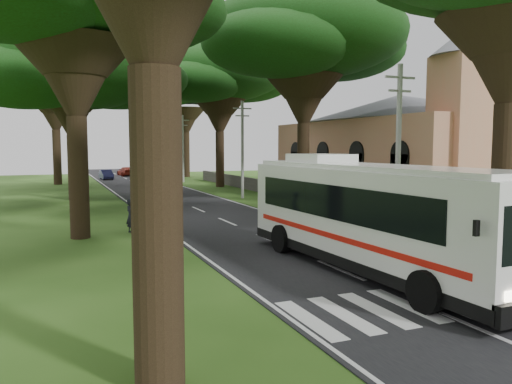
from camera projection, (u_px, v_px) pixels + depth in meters
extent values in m
plane|color=#2A4D16|center=(375.00, 285.00, 15.48)|extent=(140.00, 140.00, 0.00)
cube|color=black|center=(181.00, 202.00, 38.50)|extent=(8.00, 120.00, 0.04)
cube|color=silver|center=(418.00, 304.00, 13.64)|extent=(8.00, 3.00, 0.01)
cube|color=#383533|center=(291.00, 192.00, 40.94)|extent=(0.35, 50.00, 1.20)
cube|color=tan|center=(397.00, 159.00, 42.27)|extent=(12.00, 22.00, 6.40)
pyramid|color=#595960|center=(398.00, 95.00, 41.78)|extent=(14.00, 24.00, 2.20)
cube|color=tan|center=(460.00, 135.00, 31.76)|extent=(3.00, 3.00, 10.00)
cone|color=#595960|center=(463.00, 42.00, 31.23)|extent=(4.00, 4.00, 1.60)
cylinder|color=gray|center=(398.00, 153.00, 22.73)|extent=(0.24, 0.24, 8.00)
cube|color=gray|center=(400.00, 77.00, 22.42)|extent=(1.60, 0.10, 0.10)
cube|color=gray|center=(400.00, 91.00, 22.47)|extent=(1.20, 0.10, 0.10)
cylinder|color=gray|center=(242.00, 150.00, 41.14)|extent=(0.24, 0.24, 8.00)
cube|color=gray|center=(242.00, 108.00, 40.83)|extent=(1.60, 0.10, 0.10)
cube|color=gray|center=(242.00, 116.00, 40.89)|extent=(1.20, 0.10, 0.10)
cylinder|color=gray|center=(183.00, 149.00, 59.56)|extent=(0.24, 0.24, 8.00)
cube|color=gray|center=(183.00, 120.00, 59.25)|extent=(1.60, 0.10, 0.10)
cube|color=gray|center=(183.00, 125.00, 59.30)|extent=(1.20, 0.10, 0.10)
cylinder|color=black|center=(157.00, 232.00, 8.70)|extent=(0.90, 0.90, 5.64)
cylinder|color=black|center=(79.00, 178.00, 23.24)|extent=(0.90, 0.90, 5.70)
cone|color=black|center=(75.00, 74.00, 22.81)|extent=(3.20, 3.20, 3.80)
cylinder|color=black|center=(74.00, 167.00, 40.02)|extent=(0.90, 0.90, 5.23)
cone|color=black|center=(72.00, 111.00, 39.61)|extent=(3.20, 3.20, 3.80)
ellipsoid|color=black|center=(70.00, 66.00, 39.29)|extent=(16.28, 16.28, 6.84)
cylinder|color=black|center=(57.00, 157.00, 56.18)|extent=(0.90, 0.90, 6.17)
cone|color=black|center=(55.00, 113.00, 55.72)|extent=(3.20, 3.20, 3.80)
ellipsoid|color=black|center=(54.00, 70.00, 55.30)|extent=(12.83, 12.83, 5.39)
cylinder|color=black|center=(503.00, 179.00, 19.90)|extent=(0.90, 0.90, 5.98)
cone|color=black|center=(508.00, 55.00, 19.45)|extent=(3.20, 3.20, 3.80)
cylinder|color=black|center=(303.00, 164.00, 36.66)|extent=(0.90, 0.90, 5.97)
cone|color=black|center=(304.00, 97.00, 36.21)|extent=(3.20, 3.20, 3.80)
ellipsoid|color=black|center=(304.00, 35.00, 35.81)|extent=(14.66, 14.66, 6.16)
cylinder|color=black|center=(220.00, 159.00, 53.05)|extent=(0.90, 0.90, 5.85)
cone|color=black|center=(220.00, 114.00, 52.61)|extent=(3.20, 3.20, 3.80)
ellipsoid|color=black|center=(219.00, 73.00, 52.22)|extent=(14.39, 14.39, 6.04)
cylinder|color=black|center=(186.00, 155.00, 69.99)|extent=(0.90, 0.90, 6.23)
cone|color=black|center=(186.00, 119.00, 69.53)|extent=(3.20, 3.20, 3.80)
ellipsoid|color=black|center=(186.00, 85.00, 69.10)|extent=(12.65, 12.65, 5.31)
cube|color=white|center=(368.00, 214.00, 17.02)|extent=(3.04, 12.57, 3.07)
cube|color=black|center=(363.00, 200.00, 17.26)|extent=(3.02, 10.29, 1.14)
cube|color=black|center=(368.00, 257.00, 17.15)|extent=(3.08, 12.61, 0.36)
cube|color=red|center=(368.00, 234.00, 17.08)|extent=(3.05, 11.33, 0.19)
cube|color=white|center=(369.00, 167.00, 16.87)|extent=(2.81, 11.94, 0.19)
cylinder|color=black|center=(426.00, 292.00, 12.84)|extent=(0.40, 1.16, 1.14)
cylinder|color=black|center=(498.00, 281.00, 13.91)|extent=(0.40, 1.16, 1.14)
cylinder|color=black|center=(281.00, 239.00, 20.20)|extent=(0.40, 1.16, 1.14)
cylinder|color=black|center=(335.00, 234.00, 21.27)|extent=(0.40, 1.16, 1.14)
imported|color=#22224F|center=(106.00, 175.00, 64.54)|extent=(1.59, 3.92, 1.26)
imported|color=maroon|center=(126.00, 171.00, 72.33)|extent=(2.29, 4.61, 1.29)
imported|color=black|center=(131.00, 216.00, 24.84)|extent=(0.56, 0.70, 1.69)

